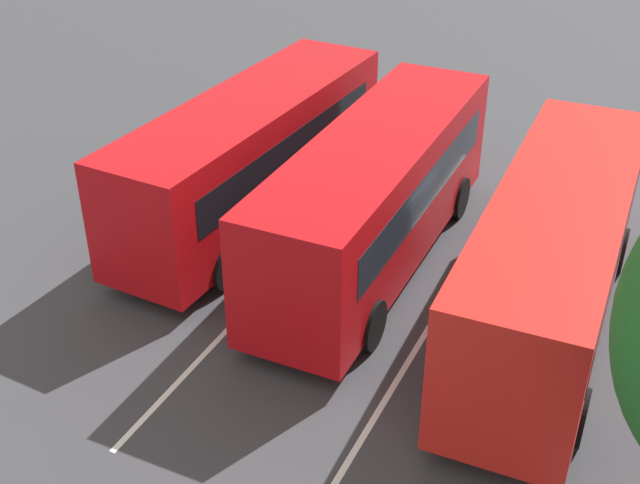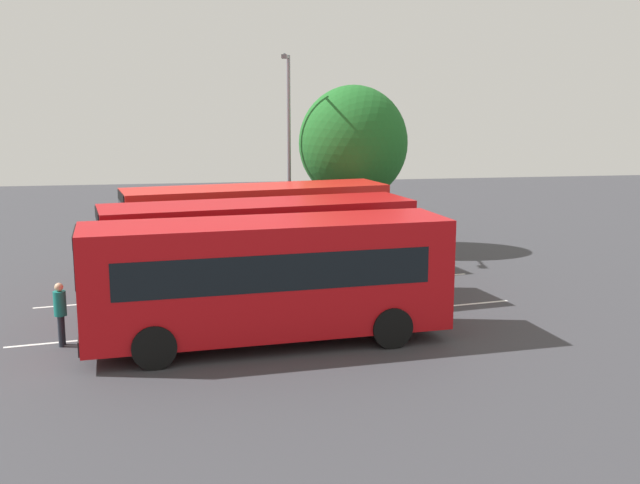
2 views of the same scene
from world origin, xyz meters
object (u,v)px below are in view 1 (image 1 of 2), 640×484
object	(u,v)px
bus_center_right	(253,154)
bus_far_left	(553,256)
pedestrian	(385,122)
bus_center_left	(376,194)

from	to	relation	value
bus_center_right	bus_far_left	bearing A→B (deg)	-98.43
pedestrian	bus_center_right	bearing A→B (deg)	0.39
bus_far_left	bus_center_left	size ratio (longest dim) A/B	1.00
bus_center_left	pedestrian	distance (m)	6.13
bus_far_left	pedestrian	distance (m)	9.11
bus_center_left	pedestrian	bearing A→B (deg)	19.13
bus_center_left	bus_center_right	xyz separation A→B (m)	(0.10, 3.61, 0.00)
bus_center_left	pedestrian	size ratio (longest dim) A/B	5.74
bus_center_right	pedestrian	distance (m)	5.36
bus_center_right	pedestrian	bearing A→B (deg)	-13.53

